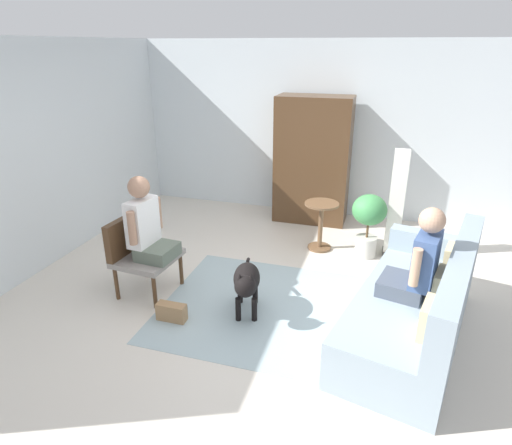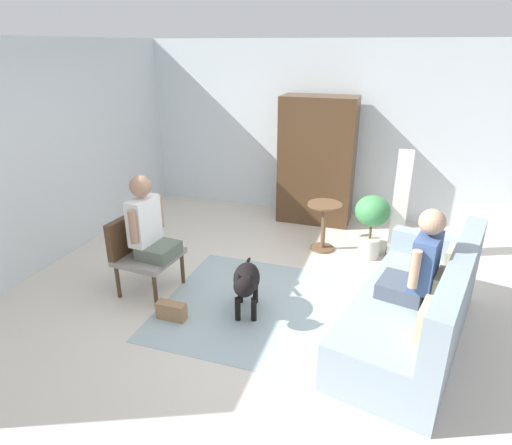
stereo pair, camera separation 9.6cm
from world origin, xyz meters
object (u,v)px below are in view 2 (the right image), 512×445
object	(u,v)px
round_end_table	(324,222)
handbag	(171,311)
armoire_cabinet	(317,161)
person_on_couch	(419,264)
couch	(418,309)
person_on_armchair	(148,224)
column_lamp	(400,206)
potted_plant	(372,219)
dog	(246,281)
armchair	(140,247)

from	to	relation	value
round_end_table	handbag	bearing A→B (deg)	-118.77
armoire_cabinet	person_on_couch	bearing A→B (deg)	-62.27
couch	person_on_armchair	size ratio (longest dim) A/B	2.55
column_lamp	handbag	xyz separation A→B (m)	(-2.04, -2.16, -0.59)
couch	armoire_cabinet	bearing A→B (deg)	118.84
person_on_couch	round_end_table	size ratio (longest dim) A/B	1.32
round_end_table	potted_plant	distance (m)	0.62
potted_plant	dog	bearing A→B (deg)	-121.56
potted_plant	column_lamp	xyz separation A→B (m)	(0.31, 0.14, 0.15)
armchair	column_lamp	bearing A→B (deg)	33.20
column_lamp	person_on_couch	bearing A→B (deg)	-83.94
person_on_armchair	potted_plant	size ratio (longest dim) A/B	1.06
column_lamp	dog	bearing A→B (deg)	-126.31
person_on_couch	column_lamp	xyz separation A→B (m)	(-0.19, 1.77, -0.10)
armchair	potted_plant	bearing A→B (deg)	34.26
dog	armoire_cabinet	distance (m)	2.84
potted_plant	column_lamp	distance (m)	0.37
couch	dog	distance (m)	1.61
armoire_cabinet	round_end_table	bearing A→B (deg)	-72.80
couch	column_lamp	world-z (taller)	column_lamp
armoire_cabinet	handbag	size ratio (longest dim) A/B	6.30
round_end_table	column_lamp	world-z (taller)	column_lamp
dog	armoire_cabinet	world-z (taller)	armoire_cabinet
armoire_cabinet	handbag	distance (m)	3.31
armchair	person_on_couch	size ratio (longest dim) A/B	0.99
dog	potted_plant	size ratio (longest dim) A/B	0.94
person_on_armchair	armoire_cabinet	world-z (taller)	armoire_cabinet
person_on_couch	column_lamp	world-z (taller)	column_lamp
armchair	person_on_armchair	size ratio (longest dim) A/B	0.96
person_on_couch	dog	world-z (taller)	person_on_couch
potted_plant	couch	bearing A→B (deg)	-70.98
round_end_table	armoire_cabinet	bearing A→B (deg)	107.20
round_end_table	potted_plant	world-z (taller)	potted_plant
handbag	armchair	bearing A→B (deg)	143.30
person_on_armchair	armoire_cabinet	bearing A→B (deg)	64.61
armoire_cabinet	couch	bearing A→B (deg)	-61.16
potted_plant	handbag	xyz separation A→B (m)	(-1.73, -2.02, -0.44)
potted_plant	handbag	distance (m)	2.70
armchair	potted_plant	world-z (taller)	armchair
person_on_armchair	potted_plant	xyz separation A→B (m)	(2.19, 1.59, -0.27)
armoire_cabinet	handbag	world-z (taller)	armoire_cabinet
armchair	column_lamp	distance (m)	3.15
armchair	armoire_cabinet	xyz separation A→B (m)	(1.40, 2.66, 0.43)
dog	handbag	size ratio (longest dim) A/B	2.62
round_end_table	potted_plant	size ratio (longest dim) A/B	0.78
dog	potted_plant	xyz separation A→B (m)	(1.05, 1.71, 0.14)
couch	armchair	bearing A→B (deg)	179.60
person_on_armchair	dog	bearing A→B (deg)	-6.07
dog	potted_plant	bearing A→B (deg)	58.44
couch	handbag	distance (m)	2.34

